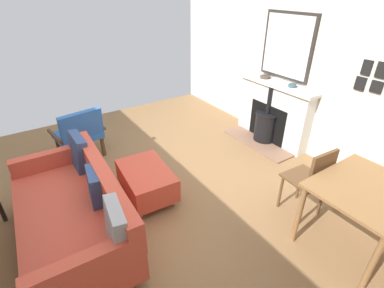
% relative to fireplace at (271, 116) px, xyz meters
% --- Properties ---
extents(ground_plane, '(5.09, 5.75, 0.01)m').
position_rel_fireplace_xyz_m(ground_plane, '(2.33, 0.21, -0.45)').
color(ground_plane, olive).
extents(wall_left, '(0.12, 5.75, 2.87)m').
position_rel_fireplace_xyz_m(wall_left, '(-0.21, 0.21, 0.99)').
color(wall_left, silver).
rests_on(wall_left, ground).
extents(fireplace, '(0.62, 1.43, 1.01)m').
position_rel_fireplace_xyz_m(fireplace, '(0.00, 0.00, 0.00)').
color(fireplace, brown).
rests_on(fireplace, ground).
extents(mirror_over_mantel, '(0.04, 0.89, 0.95)m').
position_rel_fireplace_xyz_m(mirror_over_mantel, '(-0.13, -0.00, 1.09)').
color(mirror_over_mantel, '#2D2823').
extents(mantel_bowl_near, '(0.16, 0.16, 0.05)m').
position_rel_fireplace_xyz_m(mantel_bowl_near, '(-0.03, -0.27, 0.58)').
color(mantel_bowl_near, '#47382D').
rests_on(mantel_bowl_near, fireplace).
extents(mantel_bowl_far, '(0.12, 0.12, 0.05)m').
position_rel_fireplace_xyz_m(mantel_bowl_far, '(-0.03, 0.28, 0.59)').
color(mantel_bowl_far, '#334C56').
rests_on(mantel_bowl_far, fireplace).
extents(sofa, '(0.98, 1.86, 0.83)m').
position_rel_fireplace_xyz_m(sofa, '(3.27, 0.42, -0.11)').
color(sofa, '#B2B2B7').
rests_on(sofa, ground).
extents(ottoman, '(0.59, 0.84, 0.39)m').
position_rel_fireplace_xyz_m(ottoman, '(2.39, 0.20, -0.21)').
color(ottoman, '#B2B2B7').
rests_on(ottoman, ground).
extents(armchair_accent, '(0.75, 0.68, 0.82)m').
position_rel_fireplace_xyz_m(armchair_accent, '(2.81, -1.14, 0.00)').
color(armchair_accent, '#4C3321').
rests_on(armchair_accent, ground).
extents(dining_table, '(0.94, 0.81, 0.74)m').
position_rel_fireplace_xyz_m(dining_table, '(1.02, 2.06, 0.19)').
color(dining_table, olive).
rests_on(dining_table, ground).
extents(dining_chair_near_fireplace, '(0.43, 0.43, 0.88)m').
position_rel_fireplace_xyz_m(dining_chair_near_fireplace, '(1.02, 1.51, 0.08)').
color(dining_chair_near_fireplace, brown).
rests_on(dining_chair_near_fireplace, ground).
extents(photo_gallery_row, '(0.02, 0.32, 0.38)m').
position_rel_fireplace_xyz_m(photo_gallery_row, '(-0.14, 1.28, 0.94)').
color(photo_gallery_row, black).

